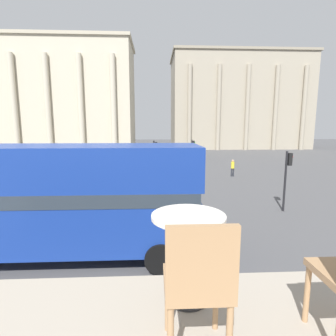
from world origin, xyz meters
TOP-DOWN VIEW (x-y plane):
  - double_decker_bus at (-3.43, 6.81)m, footprint 11.34×2.75m
  - cafe_dining_table at (0.96, -0.35)m, footprint 0.60×0.60m
  - cafe_chair_0 at (0.95, -0.93)m, footprint 0.40×0.40m
  - plaza_building_left at (-15.95, 45.62)m, footprint 25.94×11.35m
  - plaza_building_right at (19.69, 58.96)m, footprint 30.44×14.75m
  - traffic_light_near at (8.06, 11.72)m, footprint 0.42×0.24m
  - traffic_light_mid at (0.67, 18.74)m, footprint 0.42×0.24m
  - traffic_light_far at (4.51, 24.24)m, footprint 0.42×0.24m
  - car_white at (-4.35, 29.61)m, footprint 4.20×1.93m
  - car_silver at (-0.76, 26.28)m, footprint 4.20×1.93m
  - pedestrian_olive at (-3.41, 12.55)m, footprint 0.32×0.32m
  - pedestrian_white at (-0.90, 32.60)m, footprint 0.32×0.32m
  - pedestrian_yellow at (8.18, 22.36)m, footprint 0.32×0.32m

SIDE VIEW (x-z plane):
  - car_white at x=-4.35m, z-range 0.02..1.37m
  - car_silver at x=-0.76m, z-range 0.02..1.37m
  - pedestrian_yellow at x=8.18m, z-range 0.12..1.77m
  - pedestrian_olive at x=-3.41m, z-range 0.13..1.85m
  - pedestrian_white at x=-0.90m, z-range 0.14..1.92m
  - traffic_light_near at x=8.06m, z-range 0.54..3.97m
  - traffic_light_far at x=4.51m, z-range 0.55..4.02m
  - double_decker_bus at x=-3.43m, z-range 0.24..4.36m
  - traffic_light_mid at x=0.67m, z-range 0.57..4.24m
  - cafe_chair_0 at x=0.95m, z-range 3.38..4.29m
  - cafe_dining_table at x=0.96m, z-range 3.49..4.22m
  - plaza_building_left at x=-15.95m, z-range 0.00..19.14m
  - plaza_building_right at x=19.69m, z-range 0.00..20.67m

